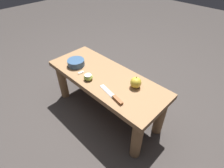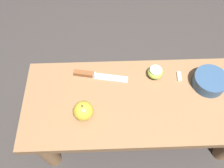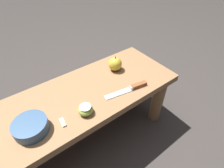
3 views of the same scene
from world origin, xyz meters
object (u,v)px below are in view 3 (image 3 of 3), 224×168
(knife, at_px, (132,88))
(apple_whole, at_px, (115,64))
(apple_cut, at_px, (86,110))
(wooden_bench, at_px, (86,104))
(bowl, at_px, (31,127))

(knife, height_order, apple_whole, apple_whole)
(apple_cut, bearing_deg, wooden_bench, -117.10)
(wooden_bench, xyz_separation_m, apple_whole, (-0.25, -0.06, 0.13))
(apple_cut, bearing_deg, bowl, -13.47)
(apple_whole, distance_m, apple_cut, 0.36)
(wooden_bench, distance_m, knife, 0.27)
(apple_whole, xyz_separation_m, apple_cut, (0.31, 0.18, -0.02))
(wooden_bench, relative_size, apple_whole, 11.24)
(bowl, bearing_deg, apple_whole, -166.57)
(wooden_bench, relative_size, knife, 4.18)
(bowl, bearing_deg, apple_cut, 166.53)
(apple_cut, bearing_deg, knife, 178.73)
(apple_cut, xyz_separation_m, bowl, (0.23, -0.05, 0.00))
(knife, distance_m, apple_cut, 0.28)
(bowl, bearing_deg, knife, 173.17)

